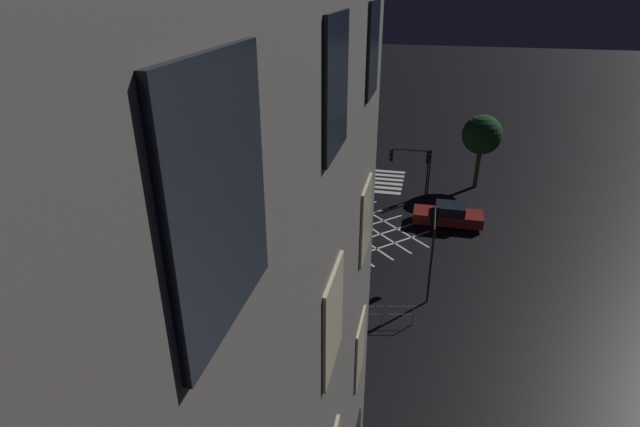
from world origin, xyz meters
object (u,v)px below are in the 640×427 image
at_px(street_lamp_east, 131,84).
at_px(traffic_light_median_south, 340,151).
at_px(traffic_light_sw_cross, 428,164).
at_px(street_tree_far, 226,125).
at_px(street_lamp_west, 84,158).
at_px(waiting_car, 448,215).
at_px(traffic_light_nw_cross, 433,234).
at_px(street_tree_near, 482,135).
at_px(traffic_light_ne_cross, 164,222).
at_px(traffic_light_sw_main, 407,160).

bearing_deg(street_lamp_east, traffic_light_median_south, -177.88).
xyz_separation_m(traffic_light_sw_cross, street_tree_far, (16.57, -3.03, 1.03)).
height_order(street_lamp_west, waiting_car, street_lamp_west).
bearing_deg(traffic_light_nw_cross, waiting_car, -7.75).
xyz_separation_m(traffic_light_median_south, street_tree_far, (10.14, -3.16, 0.50)).
height_order(traffic_light_median_south, street_tree_near, street_tree_near).
distance_m(traffic_light_ne_cross, traffic_light_median_south, 14.94).
bearing_deg(street_tree_far, traffic_light_median_south, 162.69).
bearing_deg(waiting_car, street_lamp_west, 21.10).
bearing_deg(street_tree_near, traffic_light_median_south, 14.80).
distance_m(traffic_light_median_south, street_tree_near, 10.46).
bearing_deg(waiting_car, street_tree_far, -22.73).
xyz_separation_m(traffic_light_nw_cross, street_tree_far, (17.10, -15.07, 0.49)).
distance_m(traffic_light_median_south, traffic_light_sw_main, 4.97).
bearing_deg(traffic_light_ne_cross, street_lamp_west, 77.25).
xyz_separation_m(traffic_light_ne_cross, traffic_light_median_south, (-6.97, -13.21, 0.20)).
relative_size(traffic_light_median_south, street_tree_far, 0.88).
relative_size(traffic_light_nw_cross, street_lamp_east, 0.39).
bearing_deg(street_tree_far, waiting_car, 157.27).
height_order(traffic_light_ne_cross, traffic_light_nw_cross, traffic_light_nw_cross).
xyz_separation_m(traffic_light_sw_cross, waiting_car, (-1.55, 4.56, -1.80)).
bearing_deg(street_tree_near, waiting_car, 73.57).
bearing_deg(street_tree_far, street_lamp_west, 83.43).
height_order(traffic_light_sw_main, waiting_car, traffic_light_sw_main).
bearing_deg(traffic_light_sw_main, street_lamp_west, 35.29).
distance_m(street_tree_near, waiting_car, 8.13).
distance_m(traffic_light_nw_cross, street_lamp_west, 19.03).
height_order(traffic_light_sw_cross, traffic_light_median_south, traffic_light_median_south).
relative_size(traffic_light_nw_cross, traffic_light_sw_main, 1.12).
height_order(street_tree_far, waiting_car, street_tree_far).
bearing_deg(traffic_light_sw_main, street_tree_far, -12.43).
relative_size(traffic_light_ne_cross, traffic_light_median_south, 0.93).
bearing_deg(traffic_light_ne_cross, street_tree_far, 10.98).
distance_m(traffic_light_ne_cross, street_tree_near, 23.31).
bearing_deg(waiting_car, traffic_light_ne_cross, 30.46).
height_order(traffic_light_sw_cross, street_lamp_west, street_lamp_west).
height_order(traffic_light_sw_main, street_lamp_east, street_lamp_east).
relative_size(traffic_light_median_south, street_lamp_west, 0.49).
bearing_deg(street_tree_near, street_tree_far, -1.43).
distance_m(street_lamp_east, street_tree_near, 26.31).
height_order(traffic_light_median_south, waiting_car, traffic_light_median_south).
xyz_separation_m(street_lamp_east, street_tree_near, (-25.92, -3.24, -3.18)).
relative_size(street_lamp_east, street_tree_near, 1.86).
distance_m(street_lamp_east, street_lamp_west, 12.28).
xyz_separation_m(traffic_light_ne_cross, street_tree_far, (3.18, -16.38, 0.70)).
bearing_deg(traffic_light_sw_cross, street_lamp_east, -88.16).
relative_size(traffic_light_ne_cross, street_tree_near, 0.70).
xyz_separation_m(traffic_light_sw_cross, traffic_light_sw_main, (1.47, 0.30, 0.22)).
bearing_deg(traffic_light_sw_main, waiting_car, 125.29).
height_order(traffic_light_sw_main, street_lamp_west, street_lamp_west).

